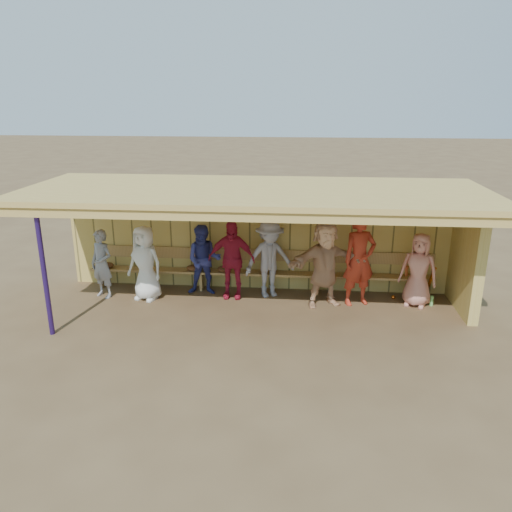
{
  "coord_description": "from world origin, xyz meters",
  "views": [
    {
      "loc": [
        0.89,
        -9.31,
        4.17
      ],
      "look_at": [
        0.0,
        0.35,
        1.05
      ],
      "focal_mm": 35.0,
      "sensor_mm": 36.0,
      "label": 1
    }
  ],
  "objects": [
    {
      "name": "dugout_structure",
      "position": [
        0.39,
        0.69,
        1.69
      ],
      "size": [
        8.8,
        3.2,
        2.5
      ],
      "color": "tan",
      "rests_on": "ground"
    },
    {
      "name": "player_e",
      "position": [
        0.25,
        0.81,
        0.85
      ],
      "size": [
        1.26,
        1.02,
        1.7
      ],
      "primitive_type": "imported",
      "rotation": [
        0.0,
        0.0,
        0.42
      ],
      "color": "#99979F",
      "rests_on": "ground"
    },
    {
      "name": "player_d",
      "position": [
        -0.56,
        0.68,
        0.85
      ],
      "size": [
        1.0,
        0.43,
        1.7
      ],
      "primitive_type": "imported",
      "rotation": [
        0.0,
        0.0,
        -0.01
      ],
      "color": "#B01C34",
      "rests_on": "ground"
    },
    {
      "name": "bench",
      "position": [
        0.0,
        1.12,
        0.53
      ],
      "size": [
        7.6,
        0.34,
        0.93
      ],
      "color": "#B0894B",
      "rests_on": "ground"
    },
    {
      "name": "dugout_equipment",
      "position": [
        -0.85,
        0.99,
        0.49
      ],
      "size": [
        7.32,
        0.62,
        0.8
      ],
      "color": "orange",
      "rests_on": "ground"
    },
    {
      "name": "player_h",
      "position": [
        3.32,
        0.57,
        0.77
      ],
      "size": [
        0.89,
        0.75,
        1.55
      ],
      "primitive_type": "imported",
      "rotation": [
        0.0,
        0.0,
        -0.4
      ],
      "color": "tan",
      "rests_on": "ground"
    },
    {
      "name": "player_f",
      "position": [
        1.41,
        0.42,
        0.91
      ],
      "size": [
        1.76,
        1.08,
        1.81
      ],
      "primitive_type": "imported",
      "rotation": [
        0.0,
        0.0,
        0.35
      ],
      "color": "#DDA87C",
      "rests_on": "ground"
    },
    {
      "name": "ground",
      "position": [
        0.0,
        0.0,
        0.0
      ],
      "size": [
        90.0,
        90.0,
        0.0
      ],
      "primitive_type": "plane",
      "color": "brown",
      "rests_on": "ground"
    },
    {
      "name": "player_a",
      "position": [
        -3.32,
        0.44,
        0.75
      ],
      "size": [
        0.64,
        0.55,
        1.49
      ],
      "primitive_type": "imported",
      "rotation": [
        0.0,
        0.0,
        -0.43
      ],
      "color": "gray",
      "rests_on": "ground"
    },
    {
      "name": "player_g",
      "position": [
        2.11,
        0.55,
        0.97
      ],
      "size": [
        0.82,
        0.68,
        1.93
      ],
      "primitive_type": "imported",
      "rotation": [
        0.0,
        0.0,
        0.37
      ],
      "color": "#AC2F1B",
      "rests_on": "ground"
    },
    {
      "name": "player_b",
      "position": [
        -2.36,
        0.41,
        0.81
      ],
      "size": [
        0.91,
        0.73,
        1.62
      ],
      "primitive_type": "imported",
      "rotation": [
        0.0,
        0.0,
        -0.31
      ],
      "color": "white",
      "rests_on": "ground"
    },
    {
      "name": "player_c",
      "position": [
        -1.18,
        0.81,
        0.78
      ],
      "size": [
        0.79,
        0.63,
        1.55
      ],
      "primitive_type": "imported",
      "rotation": [
        0.0,
        0.0,
        0.06
      ],
      "color": "navy",
      "rests_on": "ground"
    }
  ]
}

